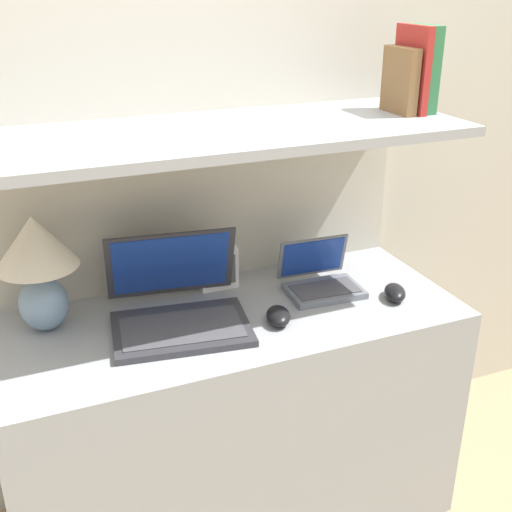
{
  "coord_description": "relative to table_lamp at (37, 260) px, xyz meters",
  "views": [
    {
      "loc": [
        -0.58,
        -1.29,
        1.71
      ],
      "look_at": [
        0.07,
        0.28,
        0.95
      ],
      "focal_mm": 45.0,
      "sensor_mm": 36.0,
      "label": 1
    }
  ],
  "objects": [
    {
      "name": "back_riser",
      "position": [
        0.52,
        0.17,
        -0.34
      ],
      "size": [
        1.38,
        0.04,
        1.29
      ],
      "color": "beige",
      "rests_on": "ground_plane"
    },
    {
      "name": "book_red",
      "position": [
        1.13,
        -0.07,
        0.46
      ],
      "size": [
        0.02,
        0.16,
        0.25
      ],
      "color": "#A82823",
      "rests_on": "shelf"
    },
    {
      "name": "book_brown",
      "position": [
        1.09,
        -0.07,
        0.43
      ],
      "size": [
        0.04,
        0.15,
        0.19
      ],
      "color": "brown",
      "rests_on": "shelf"
    },
    {
      "name": "book_green",
      "position": [
        1.16,
        -0.07,
        0.46
      ],
      "size": [
        0.04,
        0.14,
        0.25
      ],
      "color": "#2D7042",
      "rests_on": "shelf"
    },
    {
      "name": "laptop_large",
      "position": [
        0.36,
        -0.11,
        -0.16
      ],
      "size": [
        0.43,
        0.41,
        0.25
      ],
      "color": "#333338",
      "rests_on": "desk"
    },
    {
      "name": "desk",
      "position": [
        0.52,
        -0.14,
        -0.6
      ],
      "size": [
        1.38,
        0.56,
        0.77
      ],
      "color": "#999EA3",
      "rests_on": "ground_plane"
    },
    {
      "name": "table_lamp",
      "position": [
        0.0,
        0.0,
        0.0
      ],
      "size": [
        0.23,
        0.23,
        0.34
      ],
      "color": "#7593B2",
      "rests_on": "desk"
    },
    {
      "name": "wall_back",
      "position": [
        0.52,
        0.21,
        0.21
      ],
      "size": [
        6.0,
        0.05,
        2.4
      ],
      "color": "beige",
      "rests_on": "ground_plane"
    },
    {
      "name": "computer_mouse",
      "position": [
        0.63,
        -0.23,
        -0.19
      ],
      "size": [
        0.1,
        0.13,
        0.04
      ],
      "color": "black",
      "rests_on": "desk"
    },
    {
      "name": "shelf",
      "position": [
        0.52,
        -0.07,
        0.32
      ],
      "size": [
        1.38,
        0.51,
        0.03
      ],
      "color": "#999EA3",
      "rests_on": "back_riser"
    },
    {
      "name": "router_box",
      "position": [
        0.54,
        0.07,
        -0.14
      ],
      "size": [
        0.12,
        0.08,
        0.14
      ],
      "color": "white",
      "rests_on": "desk"
    },
    {
      "name": "second_mouse",
      "position": [
        1.03,
        -0.23,
        -0.19
      ],
      "size": [
        0.1,
        0.13,
        0.04
      ],
      "color": "black",
      "rests_on": "desk"
    },
    {
      "name": "laptop_small",
      "position": [
        0.84,
        -0.08,
        -0.18
      ],
      "size": [
        0.25,
        0.21,
        0.16
      ],
      "color": "slate",
      "rests_on": "desk"
    }
  ]
}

